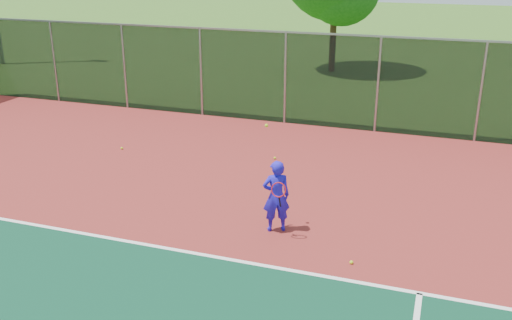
{
  "coord_description": "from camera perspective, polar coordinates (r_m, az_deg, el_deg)",
  "views": [
    {
      "loc": [
        2.05,
        -5.7,
        5.5
      ],
      "look_at": [
        -1.61,
        5.0,
        1.3
      ],
      "focal_mm": 40.0,
      "sensor_mm": 36.0,
      "label": 1
    }
  ],
  "objects": [
    {
      "name": "practice_ball_2",
      "position": [
        15.8,
        1.9,
        0.2
      ],
      "size": [
        0.07,
        0.07,
        0.07
      ],
      "primitive_type": "sphere",
      "color": "#BADD19",
      "rests_on": "court_apron"
    },
    {
      "name": "practice_ball_5",
      "position": [
        17.02,
        -13.27,
        1.16
      ],
      "size": [
        0.07,
        0.07,
        0.07
      ],
      "primitive_type": "sphere",
      "color": "#BADD19",
      "rests_on": "court_apron"
    },
    {
      "name": "fence_back",
      "position": [
        18.24,
        12.1,
        7.46
      ],
      "size": [
        30.0,
        0.06,
        3.03
      ],
      "color": "black",
      "rests_on": "court_apron"
    },
    {
      "name": "tennis_player",
      "position": [
        11.59,
        2.03,
        -3.62
      ],
      "size": [
        0.66,
        0.7,
        2.24
      ],
      "color": "#2116D0",
      "rests_on": "court_apron"
    },
    {
      "name": "practice_ball_3",
      "position": [
        10.85,
        9.51,
        -10.06
      ],
      "size": [
        0.07,
        0.07,
        0.07
      ],
      "primitive_type": "sphere",
      "color": "#BADD19",
      "rests_on": "court_apron"
    },
    {
      "name": "court_apron",
      "position": [
        9.67,
        3.39,
        -14.24
      ],
      "size": [
        30.0,
        20.0,
        0.02
      ],
      "primitive_type": "cube",
      "color": "maroon",
      "rests_on": "ground"
    }
  ]
}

